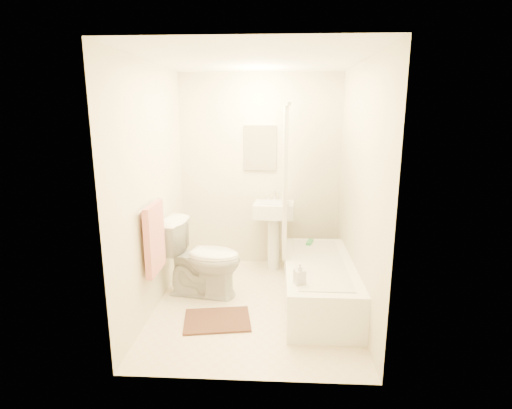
# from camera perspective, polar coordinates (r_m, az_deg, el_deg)

# --- Properties ---
(floor) EXTENTS (2.40, 2.40, 0.00)m
(floor) POSITION_cam_1_polar(r_m,az_deg,el_deg) (4.25, -0.19, -14.02)
(floor) COLOR beige
(floor) RESTS_ON ground
(ceiling) EXTENTS (2.40, 2.40, 0.00)m
(ceiling) POSITION_cam_1_polar(r_m,az_deg,el_deg) (3.81, -0.22, 20.06)
(ceiling) COLOR white
(ceiling) RESTS_ON ground
(wall_back) EXTENTS (2.00, 0.02, 2.40)m
(wall_back) POSITION_cam_1_polar(r_m,az_deg,el_deg) (5.03, 0.59, 4.70)
(wall_back) COLOR beige
(wall_back) RESTS_ON ground
(wall_left) EXTENTS (0.02, 2.40, 2.40)m
(wall_left) POSITION_cam_1_polar(r_m,az_deg,el_deg) (4.04, -14.54, 2.13)
(wall_left) COLOR beige
(wall_left) RESTS_ON ground
(wall_right) EXTENTS (0.02, 2.40, 2.40)m
(wall_right) POSITION_cam_1_polar(r_m,az_deg,el_deg) (3.93, 14.54, 1.82)
(wall_right) COLOR beige
(wall_right) RESTS_ON ground
(mirror) EXTENTS (0.40, 0.03, 0.55)m
(mirror) POSITION_cam_1_polar(r_m,az_deg,el_deg) (4.98, 0.59, 8.08)
(mirror) COLOR white
(mirror) RESTS_ON wall_back
(curtain_rod) EXTENTS (0.03, 1.70, 0.03)m
(curtain_rod) POSITION_cam_1_polar(r_m,az_deg,el_deg) (3.87, 4.45, 13.97)
(curtain_rod) COLOR silver
(curtain_rod) RESTS_ON wall_back
(shower_curtain) EXTENTS (0.04, 0.80, 1.55)m
(shower_curtain) POSITION_cam_1_polar(r_m,az_deg,el_deg) (4.34, 4.15, 3.54)
(shower_curtain) COLOR silver
(shower_curtain) RESTS_ON curtain_rod
(towel_bar) EXTENTS (0.02, 0.60, 0.02)m
(towel_bar) POSITION_cam_1_polar(r_m,az_deg,el_deg) (3.81, -14.99, -0.08)
(towel_bar) COLOR silver
(towel_bar) RESTS_ON wall_left
(towel) EXTENTS (0.06, 0.45, 0.66)m
(towel) POSITION_cam_1_polar(r_m,az_deg,el_deg) (3.89, -14.29, -4.68)
(towel) COLOR #CC7266
(towel) RESTS_ON towel_bar
(toilet_paper) EXTENTS (0.11, 0.12, 0.12)m
(toilet_paper) POSITION_cam_1_polar(r_m,az_deg,el_deg) (4.25, -12.76, -4.19)
(toilet_paper) COLOR white
(toilet_paper) RESTS_ON wall_left
(toilet) EXTENTS (0.90, 0.60, 0.82)m
(toilet) POSITION_cam_1_polar(r_m,az_deg,el_deg) (4.35, -7.61, -7.59)
(toilet) COLOR white
(toilet) RESTS_ON floor
(sink) EXTENTS (0.50, 0.41, 0.94)m
(sink) POSITION_cam_1_polar(r_m,az_deg,el_deg) (4.95, 2.55, -4.15)
(sink) COLOR white
(sink) RESTS_ON floor
(bathtub) EXTENTS (0.69, 1.57, 0.44)m
(bathtub) POSITION_cam_1_polar(r_m,az_deg,el_deg) (4.24, 8.94, -11.00)
(bathtub) COLOR white
(bathtub) RESTS_ON floor
(bath_mat) EXTENTS (0.68, 0.55, 0.02)m
(bath_mat) POSITION_cam_1_polar(r_m,az_deg,el_deg) (3.96, -5.56, -16.12)
(bath_mat) COLOR #4B2A1E
(bath_mat) RESTS_ON floor
(soap_bottle) EXTENTS (0.12, 0.12, 0.20)m
(soap_bottle) POSITION_cam_1_polar(r_m,az_deg,el_deg) (3.61, 6.27, -9.79)
(soap_bottle) COLOR white
(soap_bottle) RESTS_ON bathtub
(scrub_brush) EXTENTS (0.10, 0.18, 0.04)m
(scrub_brush) POSITION_cam_1_polar(r_m,az_deg,el_deg) (4.69, 7.67, -5.38)
(scrub_brush) COLOR green
(scrub_brush) RESTS_ON bathtub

